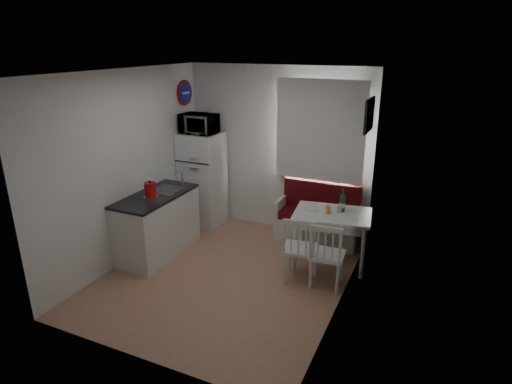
% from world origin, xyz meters
% --- Properties ---
extents(floor, '(3.00, 3.50, 0.02)m').
position_xyz_m(floor, '(0.00, 0.00, 0.00)').
color(floor, '#A87659').
rests_on(floor, ground).
extents(ceiling, '(3.00, 3.50, 0.02)m').
position_xyz_m(ceiling, '(0.00, 0.00, 2.60)').
color(ceiling, white).
rests_on(ceiling, wall_back).
extents(wall_back, '(3.00, 0.02, 2.60)m').
position_xyz_m(wall_back, '(0.00, 1.75, 1.30)').
color(wall_back, white).
rests_on(wall_back, floor).
extents(wall_front, '(3.00, 0.02, 2.60)m').
position_xyz_m(wall_front, '(0.00, -1.75, 1.30)').
color(wall_front, white).
rests_on(wall_front, floor).
extents(wall_left, '(0.02, 3.50, 2.60)m').
position_xyz_m(wall_left, '(-1.50, 0.00, 1.30)').
color(wall_left, white).
rests_on(wall_left, floor).
extents(wall_right, '(0.02, 3.50, 2.60)m').
position_xyz_m(wall_right, '(1.50, 0.00, 1.30)').
color(wall_right, white).
rests_on(wall_right, floor).
extents(window, '(1.22, 0.06, 1.47)m').
position_xyz_m(window, '(0.70, 1.72, 1.62)').
color(window, silver).
rests_on(window, wall_back).
extents(curtain, '(1.35, 0.02, 1.50)m').
position_xyz_m(curtain, '(0.70, 1.65, 1.68)').
color(curtain, white).
rests_on(curtain, wall_back).
extents(kitchen_counter, '(0.62, 1.32, 1.16)m').
position_xyz_m(kitchen_counter, '(-1.20, 0.16, 0.46)').
color(kitchen_counter, silver).
rests_on(kitchen_counter, floor).
extents(wall_sign, '(0.03, 0.40, 0.40)m').
position_xyz_m(wall_sign, '(-1.47, 1.45, 2.15)').
color(wall_sign, navy).
rests_on(wall_sign, wall_left).
extents(picture_frame, '(0.04, 0.52, 0.42)m').
position_xyz_m(picture_frame, '(1.48, 1.10, 2.05)').
color(picture_frame, black).
rests_on(picture_frame, wall_right).
extents(bench, '(1.26, 0.48, 0.90)m').
position_xyz_m(bench, '(0.78, 1.51, 0.30)').
color(bench, silver).
rests_on(bench, floor).
extents(dining_table, '(1.10, 0.84, 0.76)m').
position_xyz_m(dining_table, '(1.15, 0.87, 0.67)').
color(dining_table, silver).
rests_on(dining_table, floor).
extents(chair_left, '(0.49, 0.47, 0.48)m').
position_xyz_m(chair_left, '(0.90, 0.20, 0.56)').
color(chair_left, silver).
rests_on(chair_left, floor).
extents(chair_right, '(0.44, 0.42, 0.47)m').
position_xyz_m(chair_right, '(1.25, 0.21, 0.54)').
color(chair_right, silver).
rests_on(chair_right, floor).
extents(fridge, '(0.62, 0.62, 1.54)m').
position_xyz_m(fridge, '(-1.18, 1.40, 0.77)').
color(fridge, white).
rests_on(fridge, floor).
extents(microwave, '(0.56, 0.38, 0.31)m').
position_xyz_m(microwave, '(-1.18, 1.35, 1.70)').
color(microwave, white).
rests_on(microwave, fridge).
extents(kettle, '(0.19, 0.19, 0.25)m').
position_xyz_m(kettle, '(-1.15, -0.00, 1.03)').
color(kettle, '#AB0D11').
rests_on(kettle, kitchen_counter).
extents(wine_bottle, '(0.08, 0.08, 0.32)m').
position_xyz_m(wine_bottle, '(1.25, 0.97, 0.92)').
color(wine_bottle, '#15431E').
rests_on(wine_bottle, dining_table).
extents(drinking_glass_orange, '(0.06, 0.06, 0.10)m').
position_xyz_m(drinking_glass_orange, '(1.10, 0.82, 0.81)').
color(drinking_glass_orange, orange).
rests_on(drinking_glass_orange, dining_table).
extents(drinking_glass_blue, '(0.06, 0.06, 0.10)m').
position_xyz_m(drinking_glass_blue, '(1.23, 0.92, 0.80)').
color(drinking_glass_blue, '#84AFE1').
rests_on(drinking_glass_blue, dining_table).
extents(plate, '(0.22, 0.22, 0.02)m').
position_xyz_m(plate, '(0.85, 0.89, 0.76)').
color(plate, white).
rests_on(plate, dining_table).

